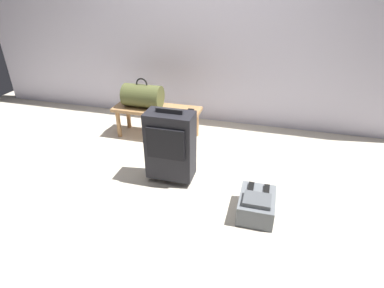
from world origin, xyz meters
TOP-DOWN VIEW (x-y plane):
  - ground_plane at (0.00, 0.00)m, footprint 6.60×6.60m
  - back_wall at (0.00, 1.60)m, footprint 6.00×0.10m
  - bench at (-0.39, 0.92)m, footprint 1.00×0.36m
  - duffel_bag_olive at (-0.55, 0.92)m, footprint 0.44×0.26m
  - cell_phone at (0.01, 0.92)m, footprint 0.07×0.14m
  - suitcase_upright_charcoal at (0.05, 0.12)m, footprint 0.42×0.25m
  - backpack_grey at (0.87, -0.16)m, footprint 0.28×0.38m

SIDE VIEW (x-z plane):
  - ground_plane at x=0.00m, z-range 0.00..0.00m
  - backpack_grey at x=0.87m, z-range -0.01..0.20m
  - bench at x=-0.39m, z-range 0.13..0.49m
  - cell_phone at x=0.01m, z-range 0.36..0.37m
  - suitcase_upright_charcoal at x=0.05m, z-range 0.01..0.73m
  - duffel_bag_olive at x=-0.55m, z-range 0.32..0.66m
  - back_wall at x=0.00m, z-range 0.00..2.80m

